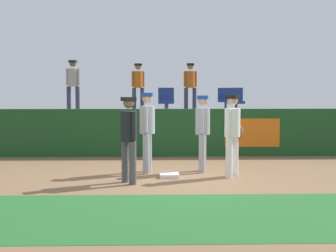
{
  "coord_description": "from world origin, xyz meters",
  "views": [
    {
      "loc": [
        -0.33,
        -10.11,
        1.84
      ],
      "look_at": [
        -0.02,
        1.18,
        1.0
      ],
      "focal_mm": 53.35,
      "sensor_mm": 36.0,
      "label": 1
    }
  ],
  "objects_px": {
    "seat_back_center": "(167,99)",
    "spectator_casual": "(138,84)",
    "player_runner_visitor": "(203,128)",
    "player_coach_visitor": "(147,127)",
    "seat_back_right": "(225,99)",
    "spectator_hooded": "(73,82)",
    "first_base": "(169,175)",
    "player_fielder_home": "(233,130)",
    "spectator_capped": "(190,84)",
    "seat_front_right": "(236,100)",
    "seat_front_center": "(166,100)",
    "player_umpire": "(129,134)"
  },
  "relations": [
    {
      "from": "seat_back_right",
      "to": "spectator_hooded",
      "type": "relative_size",
      "value": 0.47
    },
    {
      "from": "first_base",
      "to": "seat_back_right",
      "type": "distance_m",
      "value": 7.03
    },
    {
      "from": "spectator_casual",
      "to": "seat_front_center",
      "type": "bearing_deg",
      "value": 90.16
    },
    {
      "from": "spectator_hooded",
      "to": "seat_back_right",
      "type": "bearing_deg",
      "value": -178.59
    },
    {
      "from": "seat_back_center",
      "to": "seat_front_center",
      "type": "distance_m",
      "value": 1.8
    },
    {
      "from": "player_umpire",
      "to": "seat_front_right",
      "type": "distance_m",
      "value": 6.17
    },
    {
      "from": "player_runner_visitor",
      "to": "player_coach_visitor",
      "type": "height_order",
      "value": "player_coach_visitor"
    },
    {
      "from": "player_umpire",
      "to": "seat_front_center",
      "type": "xyz_separation_m",
      "value": [
        0.85,
        5.38,
        0.53
      ]
    },
    {
      "from": "player_runner_visitor",
      "to": "seat_front_center",
      "type": "height_order",
      "value": "seat_front_center"
    },
    {
      "from": "player_runner_visitor",
      "to": "spectator_hooded",
      "type": "height_order",
      "value": "spectator_hooded"
    },
    {
      "from": "player_fielder_home",
      "to": "player_coach_visitor",
      "type": "relative_size",
      "value": 0.98
    },
    {
      "from": "player_runner_visitor",
      "to": "spectator_hooded",
      "type": "xyz_separation_m",
      "value": [
        -3.92,
        6.65,
        1.1
      ]
    },
    {
      "from": "spectator_capped",
      "to": "first_base",
      "type": "bearing_deg",
      "value": 77.61
    },
    {
      "from": "seat_back_right",
      "to": "player_runner_visitor",
      "type": "bearing_deg",
      "value": -102.88
    },
    {
      "from": "player_coach_visitor",
      "to": "seat_front_right",
      "type": "height_order",
      "value": "seat_front_right"
    },
    {
      "from": "first_base",
      "to": "seat_back_center",
      "type": "xyz_separation_m",
      "value": [
        0.13,
        6.54,
        1.47
      ]
    },
    {
      "from": "player_coach_visitor",
      "to": "seat_front_center",
      "type": "xyz_separation_m",
      "value": [
        0.51,
        4.13,
        0.49
      ]
    },
    {
      "from": "player_umpire",
      "to": "seat_back_center",
      "type": "bearing_deg",
      "value": 140.25
    },
    {
      "from": "player_fielder_home",
      "to": "seat_front_center",
      "type": "distance_m",
      "value": 4.91
    },
    {
      "from": "player_coach_visitor",
      "to": "seat_back_right",
      "type": "height_order",
      "value": "seat_back_right"
    },
    {
      "from": "seat_back_right",
      "to": "spectator_capped",
      "type": "relative_size",
      "value": 0.49
    },
    {
      "from": "player_fielder_home",
      "to": "seat_front_center",
      "type": "bearing_deg",
      "value": -132.18
    },
    {
      "from": "first_base",
      "to": "seat_back_center",
      "type": "distance_m",
      "value": 6.71
    },
    {
      "from": "player_coach_visitor",
      "to": "player_umpire",
      "type": "height_order",
      "value": "player_coach_visitor"
    },
    {
      "from": "seat_back_center",
      "to": "spectator_capped",
      "type": "xyz_separation_m",
      "value": [
        0.85,
        0.99,
        0.52
      ]
    },
    {
      "from": "first_base",
      "to": "spectator_casual",
      "type": "bearing_deg",
      "value": 96.63
    },
    {
      "from": "seat_back_center",
      "to": "spectator_casual",
      "type": "xyz_separation_m",
      "value": [
        -1.01,
        1.07,
        0.52
      ]
    },
    {
      "from": "player_umpire",
      "to": "seat_front_right",
      "type": "height_order",
      "value": "seat_front_right"
    },
    {
      "from": "player_runner_visitor",
      "to": "seat_back_center",
      "type": "height_order",
      "value": "seat_back_center"
    },
    {
      "from": "seat_front_right",
      "to": "seat_front_center",
      "type": "bearing_deg",
      "value": -180.0
    },
    {
      "from": "player_runner_visitor",
      "to": "player_coach_visitor",
      "type": "bearing_deg",
      "value": -75.15
    },
    {
      "from": "seat_back_right",
      "to": "spectator_capped",
      "type": "xyz_separation_m",
      "value": [
        -1.12,
        0.99,
        0.52
      ]
    },
    {
      "from": "player_runner_visitor",
      "to": "spectator_hooded",
      "type": "bearing_deg",
      "value": -138.97
    },
    {
      "from": "seat_back_right",
      "to": "spectator_casual",
      "type": "bearing_deg",
      "value": 160.21
    },
    {
      "from": "spectator_hooded",
      "to": "spectator_casual",
      "type": "xyz_separation_m",
      "value": [
        2.27,
        0.27,
        -0.06
      ]
    },
    {
      "from": "first_base",
      "to": "seat_back_center",
      "type": "bearing_deg",
      "value": 88.9
    },
    {
      "from": "spectator_hooded",
      "to": "spectator_capped",
      "type": "height_order",
      "value": "spectator_hooded"
    },
    {
      "from": "player_runner_visitor",
      "to": "seat_front_right",
      "type": "distance_m",
      "value": 4.31
    },
    {
      "from": "spectator_capped",
      "to": "spectator_casual",
      "type": "bearing_deg",
      "value": -7.55
    },
    {
      "from": "spectator_capped",
      "to": "seat_front_right",
      "type": "bearing_deg",
      "value": 107.94
    },
    {
      "from": "player_umpire",
      "to": "spectator_hooded",
      "type": "relative_size",
      "value": 0.93
    },
    {
      "from": "seat_back_right",
      "to": "spectator_hooded",
      "type": "xyz_separation_m",
      "value": [
        -5.26,
        0.81,
        0.57
      ]
    },
    {
      "from": "first_base",
      "to": "player_umpire",
      "type": "xyz_separation_m",
      "value": [
        -0.81,
        -0.64,
        0.94
      ]
    },
    {
      "from": "first_base",
      "to": "seat_front_center",
      "type": "height_order",
      "value": "seat_front_center"
    },
    {
      "from": "player_coach_visitor",
      "to": "seat_front_center",
      "type": "relative_size",
      "value": 2.09
    },
    {
      "from": "player_coach_visitor",
      "to": "first_base",
      "type": "bearing_deg",
      "value": 46.09
    },
    {
      "from": "seat_front_center",
      "to": "spectator_hooded",
      "type": "relative_size",
      "value": 0.47
    },
    {
      "from": "spectator_hooded",
      "to": "seat_back_center",
      "type": "bearing_deg",
      "value": 176.34
    },
    {
      "from": "player_coach_visitor",
      "to": "seat_back_right",
      "type": "relative_size",
      "value": 2.09
    },
    {
      "from": "spectator_capped",
      "to": "seat_back_right",
      "type": "bearing_deg",
      "value": 133.5
    }
  ]
}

